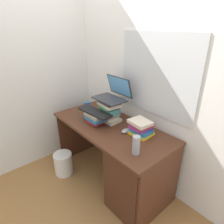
# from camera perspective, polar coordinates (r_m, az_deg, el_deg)

# --- Properties ---
(ground_plane) EXTENTS (6.00, 6.00, 0.00)m
(ground_plane) POSITION_cam_1_polar(r_m,az_deg,el_deg) (2.53, -0.37, -18.58)
(ground_plane) COLOR olive
(wall_back) EXTENTS (6.00, 0.06, 2.60)m
(wall_back) POSITION_cam_1_polar(r_m,az_deg,el_deg) (2.15, 7.36, 12.79)
(wall_back) COLOR white
(wall_back) RESTS_ON ground
(wall_left) EXTENTS (0.05, 6.00, 2.60)m
(wall_left) POSITION_cam_1_polar(r_m,az_deg,el_deg) (2.68, -14.12, 14.60)
(wall_left) COLOR silver
(wall_left) RESTS_ON ground
(desk) EXTENTS (1.42, 0.65, 0.72)m
(desk) POSITION_cam_1_polar(r_m,az_deg,el_deg) (2.06, 5.78, -15.95)
(desk) COLOR #4C2819
(desk) RESTS_ON ground
(book_stack_tall) EXTENTS (0.26, 0.20, 0.26)m
(book_stack_tall) POSITION_cam_1_polar(r_m,az_deg,el_deg) (2.16, -0.81, 0.52)
(book_stack_tall) COLOR beige
(book_stack_tall) RESTS_ON desk
(book_stack_keyboard_riser) EXTENTS (0.23, 0.17, 0.12)m
(book_stack_keyboard_riser) POSITION_cam_1_polar(r_m,az_deg,el_deg) (2.14, -5.00, -1.75)
(book_stack_keyboard_riser) COLOR #B22D33
(book_stack_keyboard_riser) RESTS_ON desk
(book_stack_side) EXTENTS (0.22, 0.21, 0.15)m
(book_stack_side) POSITION_cam_1_polar(r_m,az_deg,el_deg) (1.93, 8.50, -4.54)
(book_stack_side) COLOR yellow
(book_stack_side) RESTS_ON desk
(laptop) EXTENTS (0.36, 0.30, 0.23)m
(laptop) POSITION_cam_1_polar(r_m,az_deg,el_deg) (2.13, 0.43, 5.46)
(laptop) COLOR #2D2D33
(laptop) RESTS_ON book_stack_tall
(keyboard) EXTENTS (0.43, 0.17, 0.02)m
(keyboard) POSITION_cam_1_polar(r_m,az_deg,el_deg) (2.11, -5.04, -0.06)
(keyboard) COLOR black
(keyboard) RESTS_ON book_stack_keyboard_riser
(computer_mouse) EXTENTS (0.06, 0.10, 0.04)m
(computer_mouse) POSITION_cam_1_polar(r_m,az_deg,el_deg) (1.98, 4.07, -5.54)
(computer_mouse) COLOR #A5A8AD
(computer_mouse) RESTS_ON desk
(mug) EXTENTS (0.11, 0.07, 0.09)m
(mug) POSITION_cam_1_polar(r_m,az_deg,el_deg) (2.53, -7.24, 1.95)
(mug) COLOR #265999
(mug) RESTS_ON desk
(water_bottle) EXTENTS (0.07, 0.07, 0.17)m
(water_bottle) POSITION_cam_1_polar(r_m,az_deg,el_deg) (1.65, 7.11, -9.67)
(water_bottle) COLOR #999EA5
(water_bottle) RESTS_ON desk
(wastebasket) EXTENTS (0.22, 0.22, 0.28)m
(wastebasket) POSITION_cam_1_polar(r_m,az_deg,el_deg) (2.57, -14.11, -14.49)
(wastebasket) COLOR silver
(wastebasket) RESTS_ON ground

